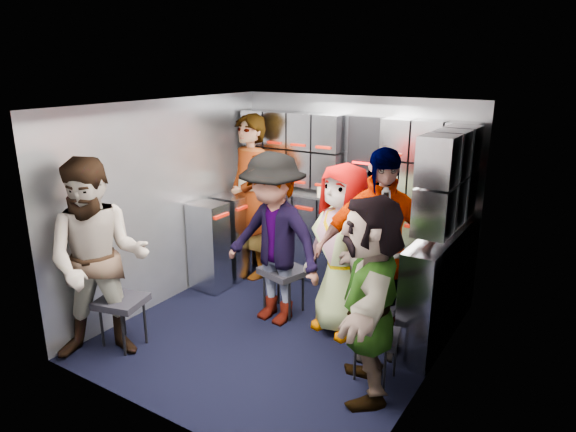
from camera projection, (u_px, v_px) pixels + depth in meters
The scene contains 29 objects.
floor at pixel (281, 330), 4.87m from camera, with size 3.00×3.00×0.00m, color black.
wall_back at pixel (354, 191), 5.78m from camera, with size 2.80×0.04×2.10m, color #959BA3.
wall_left at pixel (167, 203), 5.29m from camera, with size 0.04×3.00×2.10m, color #959BA3.
wall_right at pixel (437, 255), 3.85m from camera, with size 0.04×3.00×2.10m, color #959BA3.
ceiling at pixel (280, 105), 4.27m from camera, with size 2.80×3.00×0.02m, color silver.
cart_bank_back at pixel (344, 242), 5.77m from camera, with size 2.68×0.38×0.99m, color #9FA4AF.
cart_bank_left at pixel (220, 242), 5.79m from camera, with size 0.38×0.76×0.99m, color #9FA4AF.
counter at pixel (345, 198), 5.62m from camera, with size 2.68×0.42×0.03m, color silver.
locker_bank_back at pixel (349, 154), 5.54m from camera, with size 2.68×0.28×0.82m, color #9FA4AF.
locker_bank_right at pixel (448, 179), 4.37m from camera, with size 0.28×1.00×0.82m, color #9FA4AF.
right_cabinet at pixel (435, 289), 4.57m from camera, with size 0.28×1.20×1.00m, color #9FA4AF.
coffee_niche at pixel (367, 157), 5.50m from camera, with size 0.46×0.16×0.84m, color black, non-canonical shape.
red_latch_strip at pixel (336, 214), 5.50m from camera, with size 2.60×0.02×0.03m, color #B91506.
jump_seat_near_left at pixel (121, 304), 4.51m from camera, with size 0.47×0.45×0.46m.
jump_seat_mid_left at pixel (284, 273), 5.11m from camera, with size 0.49×0.48×0.48m.
jump_seat_center at pixel (350, 285), 4.94m from camera, with size 0.47×0.46×0.44m.
jump_seat_mid_right at pixel (382, 303), 4.56m from camera, with size 0.39×0.37×0.44m.
jump_seat_near_right at pixel (376, 338), 4.04m from camera, with size 0.40×0.39×0.40m.
attendant_standing at pixel (250, 197), 5.91m from camera, with size 0.69×0.45×1.90m, color black.
attendant_arc_a at pixel (99, 261), 4.23m from camera, with size 0.84×0.66×1.74m, color black.
attendant_arc_b at pixel (273, 240), 4.85m from camera, with size 1.08×0.62×1.67m, color black.
attendant_arc_c at pixel (343, 250), 4.67m from camera, with size 0.78×0.51×1.61m, color black.
attendant_arc_d at pixel (377, 255), 4.27m from camera, with size 1.06×0.44×1.81m, color black.
attendant_arc_e at pixel (369, 297), 3.77m from camera, with size 1.46×0.46×1.57m, color black.
bottle_left at pixel (265, 176), 6.08m from camera, with size 0.07×0.07×0.24m, color white.
bottle_mid at pixel (358, 188), 5.46m from camera, with size 0.06×0.06×0.25m, color white.
bottle_right at pixel (417, 196), 5.12m from camera, with size 0.07×0.07×0.27m, color white.
cup_left at pixel (321, 190), 5.70m from camera, with size 0.08×0.08×0.09m, color #C0B187.
cup_right at pixel (422, 204), 5.11m from camera, with size 0.08×0.08×0.11m, color #C0B187.
Camera 1 is at (2.39, -3.64, 2.45)m, focal length 32.00 mm.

